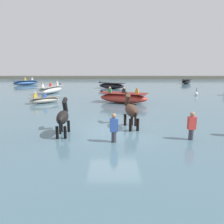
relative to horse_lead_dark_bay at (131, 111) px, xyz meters
The scene contains 14 objects.
ground_plane 1.60m from the horse_lead_dark_bay, 150.51° to the right, with size 120.00×120.00×0.00m, color #84755B.
water_surface 9.61m from the horse_lead_dark_bay, 95.14° to the left, with size 90.00×90.00×0.42m, color #476675.
horse_lead_dark_bay is the anchor object (origin of this frame).
horse_trailing_black 3.34m from the horse_lead_dark_bay, 160.06° to the right, with size 0.54×1.85×2.02m.
boat_distant_east 15.39m from the horse_lead_dark_bay, 119.68° to the left, with size 2.55×4.35×1.24m.
boat_far_inshore 18.07m from the horse_lead_dark_bay, 93.17° to the left, with size 3.66×2.60×0.87m.
boat_mid_outer 26.78m from the horse_lead_dark_bay, 121.01° to the left, with size 3.56×3.43×1.15m.
boat_distant_west 9.73m from the horse_lead_dark_bay, 131.71° to the left, with size 2.49×2.07×0.96m.
boat_near_starboard 7.31m from the horse_lead_dark_bay, 90.11° to the left, with size 4.22×2.71×1.30m.
boat_far_offshore 27.77m from the horse_lead_dark_bay, 66.74° to the left, with size 2.61×3.07×0.76m.
person_spectator_far 3.06m from the horse_lead_dark_bay, 37.84° to the right, with size 0.34×0.24×1.63m.
person_onlooker_left 2.37m from the horse_lead_dark_bay, 111.63° to the right, with size 0.34×0.23×1.63m.
channel_buoy 13.89m from the horse_lead_dark_bay, 57.07° to the left, with size 0.34×0.34×0.79m.
far_shoreline 36.69m from the horse_lead_dark_bay, 91.34° to the left, with size 80.00×2.40×1.11m, color #706B5B.
Camera 1 is at (-0.08, -10.53, 3.59)m, focal length 36.37 mm.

